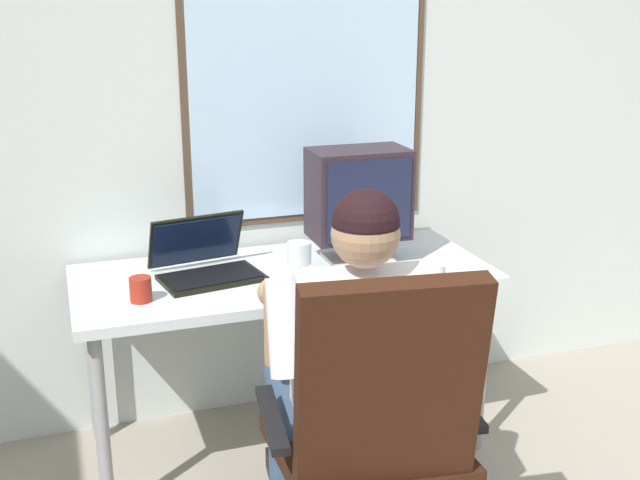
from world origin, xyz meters
name	(u,v)px	position (x,y,z in m)	size (l,w,h in m)	color
wall_rear	(269,82)	(0.01, 2.47, 1.38)	(5.45, 0.08, 2.75)	silver
desk	(284,288)	(-0.06, 2.08, 0.66)	(1.53, 0.66, 0.72)	gray
office_chair	(377,425)	(-0.06, 1.16, 0.59)	(0.64, 0.61, 1.06)	black
person_seated	(352,365)	(-0.03, 1.44, 0.64)	(0.56, 0.83, 1.22)	#31455F
crt_monitor	(359,196)	(0.25, 2.11, 0.98)	(0.37, 0.23, 0.44)	beige
laptop	(204,260)	(-0.34, 2.14, 0.78)	(0.40, 0.37, 0.21)	black
wine_glass	(299,255)	(-0.05, 1.92, 0.84)	(0.09, 0.09, 0.16)	silver
coffee_mug	(141,289)	(-0.59, 1.95, 0.77)	(0.07, 0.07, 0.08)	maroon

